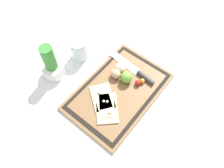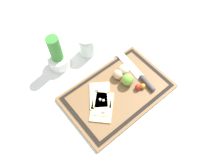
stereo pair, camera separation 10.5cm
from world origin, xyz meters
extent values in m
plane|color=silver|center=(0.00, 0.00, 0.00)|extent=(6.00, 6.00, 0.00)
cube|color=brown|center=(0.00, 0.00, 0.01)|extent=(0.50, 0.33, 0.01)
cube|color=black|center=(0.00, 0.00, 0.01)|extent=(0.47, 0.30, 0.00)
cube|color=brown|center=(0.00, 0.00, 0.01)|extent=(0.43, 0.27, 0.00)
cube|color=beige|center=(-0.11, -0.02, 0.02)|extent=(0.18, 0.18, 0.01)
cube|color=beige|center=(-0.10, -0.01, 0.02)|extent=(0.13, 0.13, 0.00)
sphere|color=silver|center=(-0.12, -0.04, 0.03)|extent=(0.02, 0.02, 0.02)
sphere|color=silver|center=(-0.09, 0.00, 0.03)|extent=(0.01, 0.01, 0.01)
cube|color=beige|center=(-0.08, 0.04, 0.02)|extent=(0.16, 0.17, 0.01)
cube|color=beige|center=(-0.08, 0.03, 0.02)|extent=(0.12, 0.13, 0.00)
sphere|color=silver|center=(-0.07, 0.06, 0.03)|extent=(0.02, 0.02, 0.02)
sphere|color=silver|center=(-0.10, 0.01, 0.03)|extent=(0.01, 0.01, 0.01)
cube|color=silver|center=(0.15, 0.08, 0.02)|extent=(0.06, 0.20, 0.00)
cylinder|color=#38383D|center=(0.14, -0.06, 0.03)|extent=(0.03, 0.10, 0.02)
ellipsoid|color=tan|center=(0.05, 0.06, 0.04)|extent=(0.05, 0.06, 0.05)
ellipsoid|color=beige|center=(0.10, 0.07, 0.04)|extent=(0.05, 0.06, 0.05)
sphere|color=#70A838|center=(0.07, 0.01, 0.04)|extent=(0.06, 0.06, 0.06)
sphere|color=red|center=(0.08, -0.05, 0.03)|extent=(0.03, 0.03, 0.03)
sphere|color=orange|center=(0.11, -0.06, 0.03)|extent=(0.03, 0.03, 0.03)
cylinder|color=white|center=(-0.12, 0.32, 0.03)|extent=(0.11, 0.11, 0.06)
cylinder|color=#388433|center=(-0.12, 0.32, 0.11)|extent=(0.06, 0.06, 0.17)
cylinder|color=silver|center=(0.04, 0.30, 0.05)|extent=(0.09, 0.09, 0.10)
cylinder|color=olive|center=(0.04, 0.30, 0.02)|extent=(0.08, 0.08, 0.04)
cylinder|color=silver|center=(0.04, 0.30, 0.11)|extent=(0.08, 0.08, 0.01)
camera|label=1|loc=(-0.42, -0.30, 0.93)|focal=35.00mm
camera|label=2|loc=(-0.35, -0.37, 0.93)|focal=35.00mm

